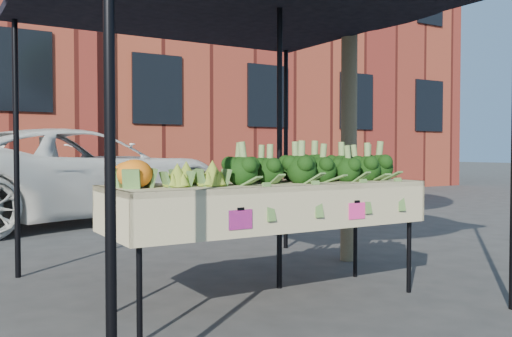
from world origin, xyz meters
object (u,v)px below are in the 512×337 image
object	(u,v)px
table	(270,243)
street_tree	(349,29)
vehicle	(75,56)
canopy	(238,122)

from	to	relation	value
table	street_tree	distance (m)	2.66
vehicle	street_tree	size ratio (longest dim) A/B	1.12
table	canopy	bearing A→B (deg)	95.83
table	street_tree	xyz separation A→B (m)	(1.56, 0.94, 1.93)
street_tree	vehicle	bearing A→B (deg)	108.81
canopy	vehicle	xyz separation A→B (m)	(-0.04, 5.35, 1.30)
table	street_tree	bearing A→B (deg)	30.92
table	canopy	xyz separation A→B (m)	(-0.04, 0.42, 0.92)
canopy	table	bearing A→B (deg)	-84.17
table	street_tree	world-z (taller)	street_tree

